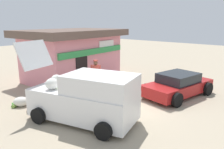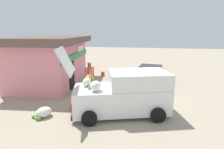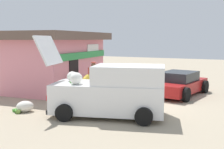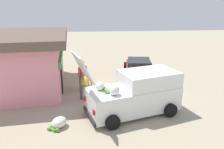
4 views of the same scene
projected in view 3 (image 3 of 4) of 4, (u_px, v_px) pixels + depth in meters
name	position (u px, v px, depth m)	size (l,w,h in m)	color
ground_plane	(141.00, 102.00, 12.88)	(60.00, 60.00, 0.00)	tan
storefront_bar	(55.00, 59.00, 16.19)	(7.13, 5.05, 3.27)	pink
delivery_van	(112.00, 91.00, 10.39)	(3.00, 4.92, 3.01)	white
parked_sedan	(179.00, 84.00, 14.47)	(4.20, 2.62, 1.21)	maroon
vendor_standing	(94.00, 76.00, 14.09)	(0.47, 0.49, 1.74)	#726047
customer_bending	(85.00, 84.00, 13.06)	(0.76, 0.68, 1.26)	#4C4C51
unloaded_banana_pile	(24.00, 107.00, 11.11)	(0.85, 0.87, 0.44)	silver
paint_bucket	(123.00, 83.00, 17.40)	(0.29, 0.29, 0.33)	#BF3F33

